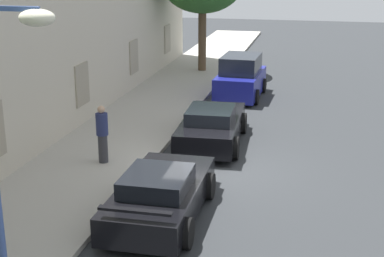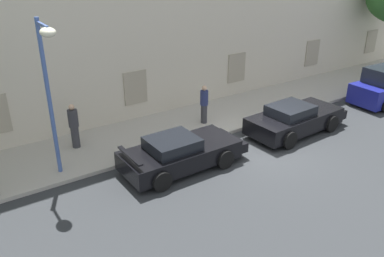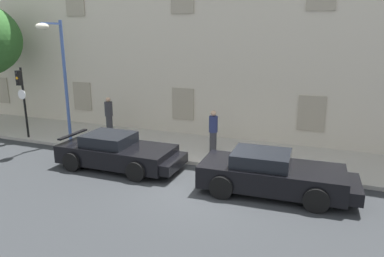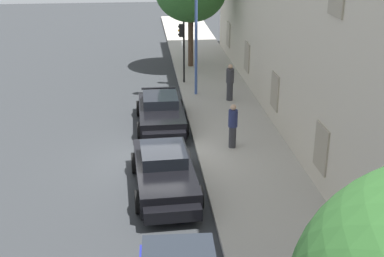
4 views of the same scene
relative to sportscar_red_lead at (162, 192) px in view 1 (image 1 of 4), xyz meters
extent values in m
plane|color=#2B2D30|center=(3.43, -0.61, -0.58)|extent=(80.00, 80.00, 0.00)
cube|color=#A8A399|center=(3.43, 2.98, -0.51)|extent=(60.00, 3.57, 0.14)
cube|color=#9E937F|center=(6.34, 4.74, 1.02)|extent=(1.10, 0.06, 1.50)
cube|color=#9E937F|center=(12.17, 4.74, 1.02)|extent=(1.10, 0.06, 1.50)
cube|color=#9E937F|center=(17.99, 4.74, 1.02)|extent=(1.10, 0.06, 1.50)
cube|color=black|center=(-0.15, 0.00, -0.05)|extent=(4.24, 1.87, 0.65)
cube|color=black|center=(-0.47, 0.00, 0.47)|extent=(1.70, 1.48, 0.41)
cube|color=black|center=(1.71, 0.01, -0.14)|extent=(1.28, 1.70, 0.36)
cube|color=black|center=(-2.09, -0.02, 0.49)|extent=(0.17, 1.56, 0.06)
cylinder|color=black|center=(1.16, 0.93, -0.23)|extent=(0.69, 0.25, 0.69)
cylinder|color=black|center=(1.17, -0.91, -0.23)|extent=(0.69, 0.25, 0.69)
cylinder|color=black|center=(-1.47, 0.91, -0.23)|extent=(0.69, 0.25, 0.69)
cylinder|color=black|center=(-1.45, -0.93, -0.23)|extent=(0.69, 0.25, 0.69)
cube|color=black|center=(5.53, -0.15, -0.03)|extent=(4.44, 2.01, 0.69)
cube|color=black|center=(5.21, -0.16, 0.52)|extent=(1.81, 1.53, 0.41)
cube|color=black|center=(7.45, -0.06, -0.11)|extent=(1.38, 1.72, 0.38)
cylinder|color=black|center=(6.84, 0.82, -0.22)|extent=(0.73, 0.27, 0.72)
cylinder|color=black|center=(6.93, -0.99, -0.22)|extent=(0.73, 0.27, 0.72)
cylinder|color=black|center=(4.14, 0.69, -0.22)|extent=(0.73, 0.27, 0.72)
cylinder|color=black|center=(4.22, -1.11, -0.22)|extent=(0.73, 0.27, 0.72)
cube|color=navy|center=(12.13, -0.17, 0.04)|extent=(3.78, 1.88, 0.97)
cube|color=#1E232B|center=(12.13, -0.17, 0.90)|extent=(2.29, 1.61, 0.76)
cylinder|color=black|center=(13.28, 0.66, -0.26)|extent=(0.65, 0.22, 0.65)
cylinder|color=black|center=(13.22, -1.08, -0.26)|extent=(0.65, 0.22, 0.65)
cylinder|color=black|center=(11.05, 0.74, -0.26)|extent=(0.65, 0.22, 0.65)
cylinder|color=black|center=(10.99, -0.99, -0.26)|extent=(0.65, 0.22, 0.65)
cylinder|color=brown|center=(17.04, 2.59, 1.28)|extent=(0.42, 0.42, 3.44)
cube|color=#3F5999|center=(-3.89, 1.36, 4.66)|extent=(0.08, 1.10, 0.08)
ellipsoid|color=#EAE5C6|center=(-3.89, 0.86, 4.53)|extent=(0.44, 0.60, 0.28)
cylinder|color=#333338|center=(2.74, 2.59, -0.02)|extent=(0.40, 0.40, 0.85)
cylinder|color=navy|center=(2.74, 2.59, 0.74)|extent=(0.50, 0.50, 0.65)
sphere|color=tan|center=(2.74, 2.59, 1.18)|extent=(0.22, 0.22, 0.22)
camera|label=1|loc=(-12.02, -3.45, 5.47)|focal=52.82mm
camera|label=2|loc=(-6.77, -10.60, 6.61)|focal=37.07mm
camera|label=3|loc=(7.05, -10.73, 4.25)|focal=33.59mm
camera|label=4|loc=(20.59, -0.78, 7.64)|focal=48.33mm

